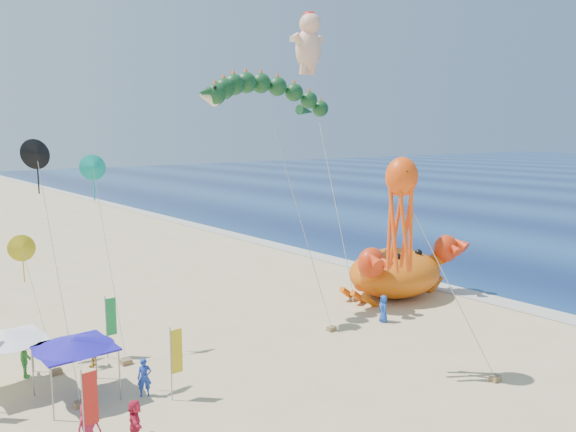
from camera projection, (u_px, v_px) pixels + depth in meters
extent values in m
plane|color=#D1B784|center=(337.00, 328.00, 32.42)|extent=(320.00, 320.00, 0.00)
plane|color=silver|center=(458.00, 291.00, 39.91)|extent=(320.00, 320.00, 0.00)
ellipsoid|color=#D85A0B|center=(395.00, 273.00, 38.62)|extent=(7.10, 5.96, 3.28)
sphere|color=red|center=(374.00, 263.00, 35.06)|extent=(1.95, 1.95, 1.95)
sphere|color=black|center=(399.00, 257.00, 36.88)|extent=(0.50, 0.50, 0.50)
sphere|color=red|center=(444.00, 248.00, 39.64)|extent=(1.95, 1.95, 1.95)
sphere|color=black|center=(418.00, 253.00, 38.17)|extent=(0.50, 0.50, 0.50)
cone|color=#0F3A1A|center=(197.00, 93.00, 31.84)|extent=(1.50, 1.11, 1.23)
cylinder|color=#B2B2B2|center=(298.00, 212.00, 33.49)|extent=(0.33, 6.33, 12.66)
cube|color=olive|center=(331.00, 329.00, 31.91)|extent=(0.50, 0.35, 0.25)
ellipsoid|color=#FFBB9B|center=(308.00, 49.00, 38.32)|extent=(1.91, 1.58, 2.81)
sphere|color=#FFBB9B|center=(310.00, 24.00, 37.94)|extent=(1.47, 1.47, 1.47)
ellipsoid|color=red|center=(309.00, 16.00, 37.93)|extent=(0.95, 0.95, 0.67)
cylinder|color=#B2B2B2|center=(331.00, 181.00, 38.04)|extent=(0.41, 4.43, 15.56)
cube|color=olive|center=(354.00, 299.00, 37.61)|extent=(0.50, 0.35, 0.25)
ellipsoid|color=#FF4C0D|center=(402.00, 177.00, 24.93)|extent=(1.54, 1.39, 1.77)
cylinder|color=#B2B2B2|center=(449.00, 284.00, 25.22)|extent=(2.91, 3.43, 8.58)
cube|color=olive|center=(495.00, 378.00, 25.45)|extent=(0.50, 0.35, 0.25)
cylinder|color=gray|center=(52.00, 394.00, 21.80)|extent=(0.06, 0.06, 2.20)
cylinder|color=gray|center=(120.00, 375.00, 23.50)|extent=(0.06, 0.06, 2.20)
cylinder|color=gray|center=(33.00, 371.00, 23.89)|extent=(0.06, 0.06, 2.20)
cylinder|color=gray|center=(96.00, 355.00, 25.58)|extent=(0.06, 0.06, 2.20)
cube|color=#1C12A4|center=(74.00, 347.00, 23.53)|extent=(2.96, 2.96, 0.08)
cone|color=#1C12A4|center=(74.00, 342.00, 23.49)|extent=(3.25, 3.25, 0.45)
cylinder|color=gray|center=(50.00, 368.00, 24.20)|extent=(0.06, 0.06, 2.20)
cylinder|color=gray|center=(32.00, 349.00, 26.31)|extent=(0.06, 0.06, 2.20)
cube|color=white|center=(6.00, 341.00, 24.23)|extent=(2.99, 2.99, 0.08)
cone|color=white|center=(5.00, 336.00, 24.20)|extent=(3.29, 3.29, 0.45)
cylinder|color=gray|center=(171.00, 364.00, 23.39)|extent=(0.05, 0.05, 3.20)
cube|color=gold|center=(177.00, 351.00, 23.49)|extent=(0.50, 0.04, 1.90)
cylinder|color=gray|center=(83.00, 414.00, 19.22)|extent=(0.05, 0.05, 3.20)
cube|color=red|center=(91.00, 398.00, 19.33)|extent=(0.50, 0.04, 1.90)
cylinder|color=gray|center=(106.00, 327.00, 27.82)|extent=(0.05, 0.05, 3.20)
cube|color=#189543|center=(111.00, 317.00, 27.92)|extent=(0.50, 0.04, 1.90)
imported|color=#1C48A6|center=(383.00, 309.00, 33.36)|extent=(0.84, 0.95, 1.63)
imported|color=#1C37A3|center=(144.00, 377.00, 23.90)|extent=(0.71, 0.60, 1.66)
imported|color=#A61A3B|center=(88.00, 427.00, 19.71)|extent=(1.03, 0.82, 1.83)
imported|color=#297C2B|center=(26.00, 358.00, 25.72)|extent=(1.12, 1.36, 1.83)
imported|color=red|center=(135.00, 421.00, 20.37)|extent=(1.00, 1.54, 1.59)
imported|color=#BA8320|center=(93.00, 351.00, 26.94)|extent=(0.96, 0.87, 1.57)
cone|color=#0E9D82|center=(93.00, 167.00, 28.05)|extent=(1.30, 0.51, 1.32)
cylinder|color=#B2B2B2|center=(114.00, 263.00, 27.74)|extent=(0.55, 3.04, 9.24)
cube|color=olive|center=(135.00, 361.00, 27.42)|extent=(0.50, 0.35, 0.25)
cone|color=gold|center=(22.00, 248.00, 27.16)|extent=(1.30, 0.51, 1.32)
cylinder|color=#B2B2B2|center=(40.00, 310.00, 26.57)|extent=(0.55, 3.04, 5.41)
cube|color=olive|center=(59.00, 373.00, 25.97)|extent=(0.50, 0.35, 0.25)
cone|color=black|center=(37.00, 154.00, 23.56)|extent=(1.30, 0.51, 1.32)
cylinder|color=#B2B2B2|center=(61.00, 278.00, 23.31)|extent=(0.55, 3.04, 10.06)
cube|color=olive|center=(86.00, 404.00, 23.05)|extent=(0.50, 0.35, 0.25)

